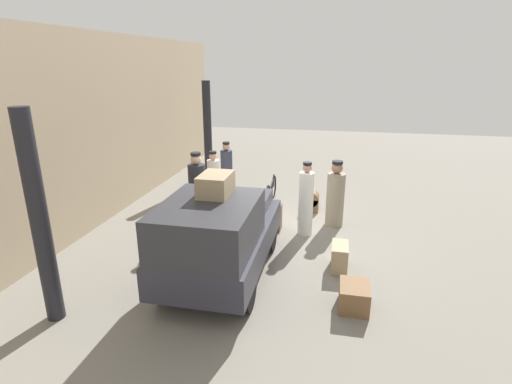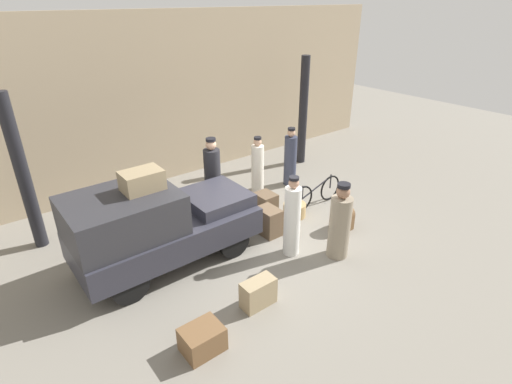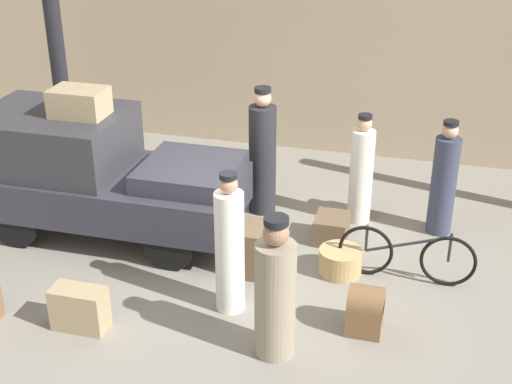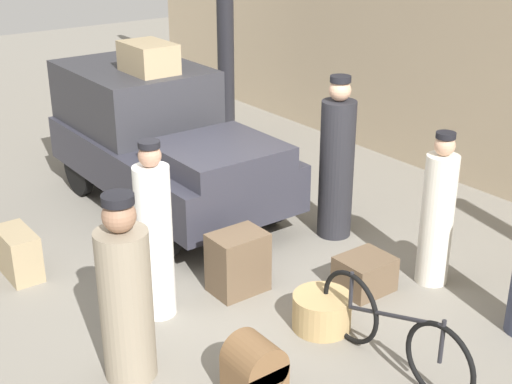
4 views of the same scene
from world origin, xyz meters
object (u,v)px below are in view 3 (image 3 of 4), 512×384
porter_with_bicycle (361,173)px  trunk_on_truck_roof (79,102)px  trunk_large_brown (80,308)px  truck (96,171)px  suitcase_black_upright (258,250)px  trunk_wicker_pale (331,228)px  porter_lifting_near_truck (230,248)px  wicker_basket (340,261)px  conductor_in_dark_uniform (275,294)px  porter_standing_middle (444,182)px  trunk_barrel_dark (365,309)px  bicycle (406,255)px  porter_carrying_trunk (262,156)px

porter_with_bicycle → trunk_on_truck_roof: 3.93m
porter_with_bicycle → trunk_large_brown: 4.28m
truck → suitcase_black_upright: truck is taller
trunk_wicker_pale → porter_lifting_near_truck: bearing=-114.8°
wicker_basket → trunk_wicker_pale: bearing=107.4°
porter_lifting_near_truck → trunk_on_truck_roof: size_ratio=2.43×
conductor_in_dark_uniform → porter_with_bicycle: (0.46, 3.19, 0.01)m
wicker_basket → porter_standing_middle: porter_standing_middle is taller
truck → porter_standing_middle: size_ratio=2.15×
conductor_in_dark_uniform → trunk_barrel_dark: size_ratio=2.91×
truck → bicycle: (4.20, -0.21, -0.54)m
wicker_basket → trunk_large_brown: size_ratio=0.89×
porter_carrying_trunk → trunk_on_truck_roof: size_ratio=2.65×
truck → porter_with_bicycle: 3.64m
porter_carrying_trunk → trunk_on_truck_roof: trunk_on_truck_roof is taller
trunk_barrel_dark → trunk_wicker_pale: trunk_barrel_dark is taller
bicycle → trunk_wicker_pale: bicycle is taller
bicycle → trunk_barrel_dark: bicycle is taller
porter_standing_middle → trunk_barrel_dark: 2.67m
truck → conductor_in_dark_uniform: truck is taller
conductor_in_dark_uniform → suitcase_black_upright: bearing=111.1°
porter_carrying_trunk → suitcase_black_upright: bearing=-77.0°
truck → porter_carrying_trunk: (2.03, 1.14, -0.03)m
wicker_basket → porter_lifting_near_truck: size_ratio=0.31×
bicycle → conductor_in_dark_uniform: conductor_in_dark_uniform is taller
porter_carrying_trunk → conductor_in_dark_uniform: bearing=-73.1°
bicycle → trunk_on_truck_roof: (-4.33, 0.21, 1.50)m
porter_lifting_near_truck → trunk_barrel_dark: bearing=-0.9°
porter_lifting_near_truck → suitcase_black_upright: size_ratio=2.76×
trunk_barrel_dark → trunk_on_truck_roof: 4.50m
porter_carrying_trunk → porter_with_bicycle: bearing=2.3°
wicker_basket → porter_carrying_trunk: porter_carrying_trunk is taller
truck → trunk_wicker_pale: size_ratio=6.79×
trunk_large_brown → trunk_barrel_dark: bearing=14.2°
porter_with_bicycle → porter_standing_middle: porter_standing_middle is taller
wicker_basket → trunk_barrel_dark: 1.19m
trunk_on_truck_roof → trunk_large_brown: bearing=-66.4°
truck → trunk_barrel_dark: bearing=-19.5°
trunk_barrel_dark → conductor_in_dark_uniform: bearing=-144.5°
bicycle → trunk_barrel_dark: size_ratio=3.01×
trunk_large_brown → trunk_on_truck_roof: size_ratio=0.85×
wicker_basket → porter_carrying_trunk: (-1.38, 1.41, 0.70)m
porter_lifting_near_truck → trunk_barrel_dark: 1.64m
bicycle → conductor_in_dark_uniform: (-1.22, -1.78, 0.38)m
porter_standing_middle → trunk_large_brown: 5.02m
porter_lifting_near_truck → suitcase_black_upright: porter_lifting_near_truck is taller
porter_carrying_trunk → trunk_wicker_pale: 1.46m
bicycle → porter_carrying_trunk: (-2.17, 1.36, 0.52)m
trunk_barrel_dark → trunk_large_brown: 3.15m
conductor_in_dark_uniform → suitcase_black_upright: conductor_in_dark_uniform is taller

